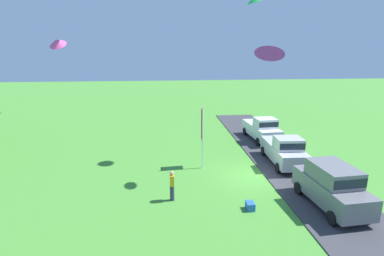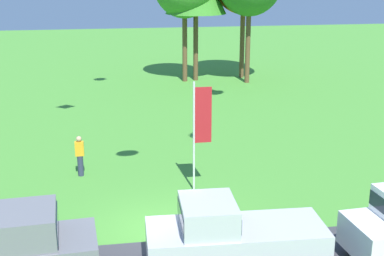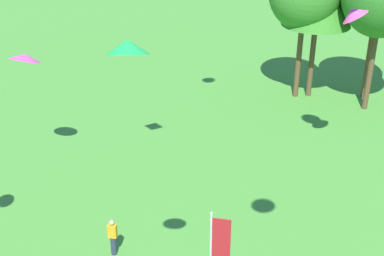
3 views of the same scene
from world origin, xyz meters
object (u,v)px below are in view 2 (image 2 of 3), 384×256
at_px(flag_banner, 200,123).
at_px(cooler_box, 36,216).
at_px(car_suv_far_end, 7,249).
at_px(car_pickup_mid_row, 229,236).
at_px(person_beside_suv, 80,156).

bearing_deg(flag_banner, cooler_box, -163.86).
bearing_deg(car_suv_far_end, car_pickup_mid_row, 0.79).
height_order(person_beside_suv, flag_banner, flag_banner).
bearing_deg(car_suv_far_end, cooler_box, 87.64).
relative_size(car_suv_far_end, car_pickup_mid_row, 0.93).
height_order(car_suv_far_end, cooler_box, car_suv_far_end).
height_order(car_pickup_mid_row, person_beside_suv, car_pickup_mid_row).
bearing_deg(car_suv_far_end, person_beside_suv, 79.28).
relative_size(car_suv_far_end, flag_banner, 1.10).
relative_size(car_pickup_mid_row, cooler_box, 9.06).
bearing_deg(cooler_box, car_pickup_mid_row, -35.58).
distance_m(car_suv_far_end, flag_banner, 8.67).
bearing_deg(person_beside_suv, cooler_box, -109.10).
height_order(car_pickup_mid_row, flag_banner, flag_banner).
xyz_separation_m(car_pickup_mid_row, cooler_box, (-5.76, 4.12, -0.91)).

